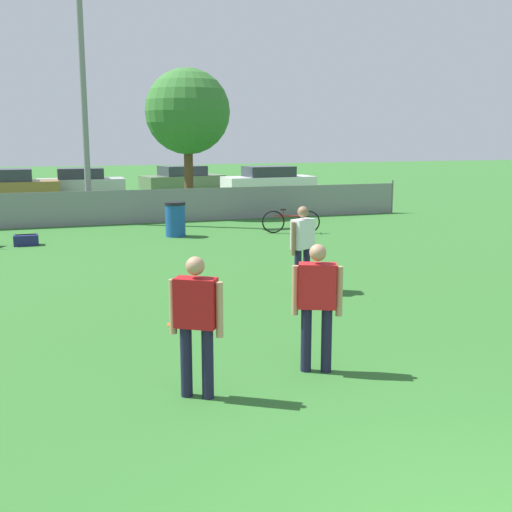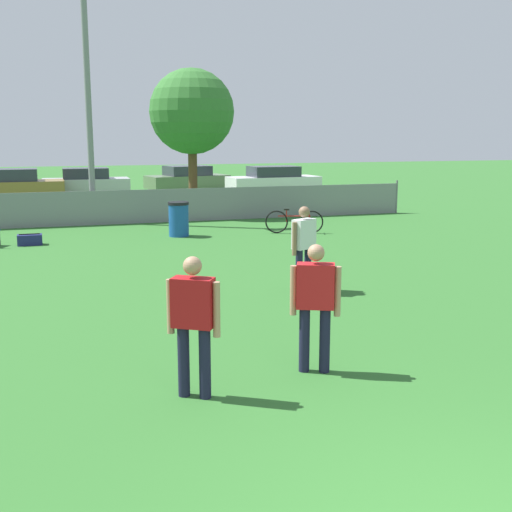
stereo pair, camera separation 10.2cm
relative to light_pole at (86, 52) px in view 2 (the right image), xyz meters
name	(u,v)px [view 2 (the right image)]	position (x,y,z in m)	size (l,w,h in m)	color
fence_backline	(142,206)	(1.52, -0.55, -4.88)	(18.89, 0.07, 1.21)	gray
light_pole	(86,52)	(0.00, 0.00, 0.00)	(0.90, 0.36, 9.32)	gray
tree_near_pole	(192,112)	(3.61, 1.19, -1.78)	(3.01, 3.01, 5.18)	brown
player_thrower_red	(193,317)	(0.12, -15.07, -4.52)	(0.53, 0.42, 1.58)	#191933
player_defender_red	(315,299)	(1.68, -14.76, -4.52)	(0.56, 0.38, 1.58)	#191933
player_receiver_white	(304,242)	(3.08, -10.89, -4.52)	(0.55, 0.40, 1.58)	#191933
frisbee_disc	(176,324)	(0.43, -12.31, -5.42)	(0.26, 0.26, 0.03)	#E5591E
bicycle_sideline	(294,221)	(5.49, -4.14, -5.09)	(1.63, 0.67, 0.72)	black
trash_bin	(179,219)	(2.14, -3.67, -4.94)	(0.59, 0.59, 0.98)	#194C99
gear_bag_sideline	(30,240)	(-1.89, -3.97, -5.30)	(0.62, 0.34, 0.30)	navy
parked_car_tan	(9,186)	(-3.02, 8.08, -4.74)	(4.58, 1.80, 1.43)	black
parked_car_silver	(86,183)	(0.28, 9.62, -4.78)	(4.00, 1.74, 1.34)	black
parked_car_olive	(187,179)	(5.32, 10.53, -4.78)	(4.34, 2.58, 1.33)	black
parked_car_white	(273,181)	(9.08, 8.06, -4.77)	(4.52, 1.99, 1.37)	black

